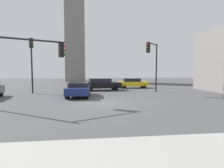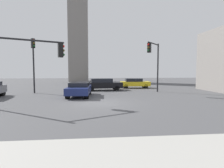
# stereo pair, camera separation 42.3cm
# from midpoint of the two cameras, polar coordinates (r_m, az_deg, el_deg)

# --- Properties ---
(ground_plane) EXTENTS (94.32, 94.32, 0.00)m
(ground_plane) POSITION_cam_midpoint_polar(r_m,az_deg,el_deg) (13.80, -2.83, -5.90)
(ground_plane) COLOR #4C4C4F
(sidewalk_corner) EXTENTS (33.95, 3.43, 0.15)m
(sidewalk_corner) POSITION_cam_midpoint_polar(r_m,az_deg,el_deg) (4.88, 2.60, -24.34)
(sidewalk_corner) COLOR #A8A59E
(sidewalk_corner) RESTS_ON ground_plane
(traffic_light_0) EXTENTS (3.96, 2.01, 4.76)m
(traffic_light_0) POSITION_cam_midpoint_polar(r_m,az_deg,el_deg) (13.24, -23.02, 8.09)
(traffic_light_0) COLOR black
(traffic_light_0) RESTS_ON ground_plane
(traffic_light_1) EXTENTS (1.92, 2.22, 5.47)m
(traffic_light_1) POSITION_cam_midpoint_polar(r_m,az_deg,el_deg) (20.48, 13.56, 8.24)
(traffic_light_1) COLOR black
(traffic_light_1) RESTS_ON ground_plane
(traffic_light_2) EXTENTS (0.46, 0.47, 5.83)m
(traffic_light_2) POSITION_cam_midpoint_polar(r_m,az_deg,el_deg) (21.27, -22.86, 8.18)
(traffic_light_2) COLOR black
(traffic_light_2) RESTS_ON ground_plane
(car_0) EXTENTS (2.18, 4.64, 1.31)m
(car_0) POSITION_cam_midpoint_polar(r_m,az_deg,el_deg) (17.46, -9.48, -1.47)
(car_0) COLOR navy
(car_0) RESTS_ON ground_plane
(car_2) EXTENTS (4.09, 1.75, 1.35)m
(car_2) POSITION_cam_midpoint_polar(r_m,az_deg,el_deg) (25.74, 7.56, 0.34)
(car_2) COLOR yellow
(car_2) RESTS_ON ground_plane
(car_3) EXTENTS (4.73, 2.27, 1.47)m
(car_3) POSITION_cam_midpoint_polar(r_m,az_deg,el_deg) (22.57, -2.33, -0.02)
(car_3) COLOR black
(car_3) RESTS_ON ground_plane
(skyline_tower) EXTENTS (4.26, 4.26, 33.45)m
(skyline_tower) POSITION_cam_midpoint_polar(r_m,az_deg,el_deg) (45.45, -10.31, 22.44)
(skyline_tower) COLOR gray
(skyline_tower) RESTS_ON ground_plane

